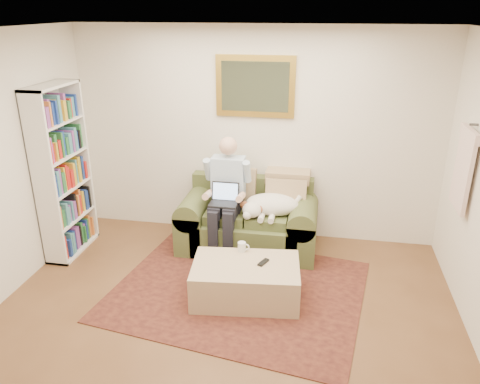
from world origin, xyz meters
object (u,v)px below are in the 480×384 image
(bookshelf, at_px, (62,172))
(ottoman, at_px, (246,281))
(seated_man, at_px, (226,198))
(sofa, at_px, (248,226))
(laptop, at_px, (224,198))
(coffee_mug, at_px, (242,247))
(sleeping_dog, at_px, (272,204))

(bookshelf, bearing_deg, ottoman, -15.57)
(seated_man, bearing_deg, bookshelf, -170.84)
(sofa, relative_size, laptop, 5.15)
(ottoman, bearing_deg, coffee_mug, 108.42)
(seated_man, distance_m, ottoman, 1.13)
(sleeping_dog, bearing_deg, sofa, 164.26)
(sofa, bearing_deg, coffee_mug, -85.37)
(sofa, height_order, laptop, laptop)
(ottoman, relative_size, bookshelf, 0.53)
(sofa, xyz_separation_m, bookshelf, (-2.10, -0.45, 0.72))
(ottoman, distance_m, bookshelf, 2.48)
(coffee_mug, xyz_separation_m, bookshelf, (-2.17, 0.36, 0.56))
(sleeping_dog, height_order, ottoman, sleeping_dog)
(seated_man, distance_m, bookshelf, 1.90)
(coffee_mug, bearing_deg, laptop, 117.65)
(ottoman, xyz_separation_m, bookshelf, (-2.26, 0.63, 0.81))
(seated_man, relative_size, ottoman, 1.30)
(sofa, distance_m, coffee_mug, 0.83)
(sofa, xyz_separation_m, coffee_mug, (0.07, -0.81, 0.15))
(seated_man, xyz_separation_m, ottoman, (0.40, -0.93, -0.50))
(ottoman, bearing_deg, laptop, 114.93)
(sofa, height_order, bookshelf, bookshelf)
(sofa, relative_size, bookshelf, 0.82)
(ottoman, bearing_deg, bookshelf, 164.43)
(laptop, distance_m, ottoman, 1.09)
(laptop, bearing_deg, sleeping_dog, 13.64)
(seated_man, distance_m, laptop, 0.07)
(sleeping_dog, distance_m, coffee_mug, 0.79)
(coffee_mug, bearing_deg, bookshelf, 170.54)
(seated_man, distance_m, coffee_mug, 0.77)
(seated_man, relative_size, sleeping_dog, 2.04)
(sofa, height_order, ottoman, sofa)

